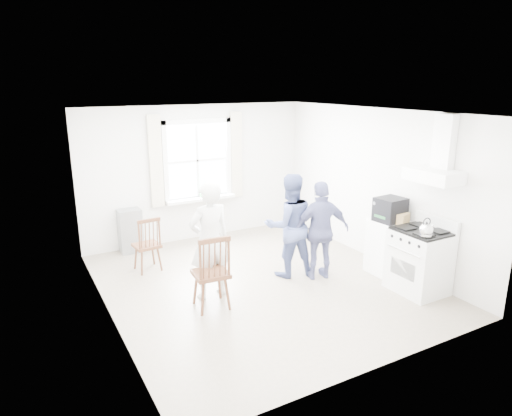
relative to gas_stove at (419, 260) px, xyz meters
The scene contains 15 objects.
room_shell 2.48m from the gas_stove, 144.75° to the left, with size 4.62×5.12×2.64m.
window_assembly 4.36m from the gas_stove, 116.71° to the left, with size 1.88×0.24×1.70m.
range_hood 1.43m from the gas_stove, ahead, with size 0.45×0.76×0.94m.
shelf_unit 4.95m from the gas_stove, 131.97° to the left, with size 0.40×0.30×0.80m, color gray.
gas_stove is the anchor object (origin of this frame).
kettle 0.63m from the gas_stove, 130.78° to the right, with size 0.19×0.19×0.27m.
low_cabinet 0.70m from the gas_stove, 84.32° to the left, with size 0.50×0.55×0.90m, color white.
stereo_stack 0.91m from the gas_stove, 87.80° to the left, with size 0.45×0.41×0.38m.
cardboard_box 0.71m from the gas_stove, 79.25° to the left, with size 0.25×0.18×0.16m, color #A88751.
windsor_chair_a 4.19m from the gas_stove, 141.46° to the left, with size 0.43×0.42×0.93m.
windsor_chair_b 3.04m from the gas_stove, 162.66° to the left, with size 0.50×0.49×1.08m.
person_left 3.08m from the gas_stove, 154.33° to the left, with size 0.62×0.62×1.71m, color silver.
person_mid 1.99m from the gas_stove, 133.34° to the left, with size 0.81×0.81×1.66m, color #485486.
person_right 1.50m from the gas_stove, 131.85° to the left, with size 0.92×0.92×1.56m, color navy.
potted_plant 4.18m from the gas_stove, 116.65° to the left, with size 0.17×0.17×0.30m, color #306D37.
Camera 1 is at (-3.21, -5.64, 3.02)m, focal length 32.00 mm.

